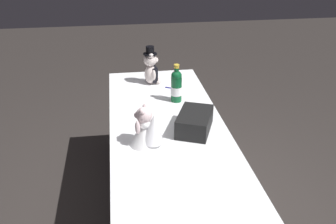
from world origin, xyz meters
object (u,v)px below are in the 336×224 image
at_px(signing_pen, 172,88).
at_px(teddy_bear_bride, 147,129).
at_px(champagne_bottle, 176,86).
at_px(gift_case_black, 195,122).
at_px(teddy_bear_groom, 151,68).

bearing_deg(signing_pen, teddy_bear_bride, 161.15).
bearing_deg(teddy_bear_bride, signing_pen, -18.85).
bearing_deg(champagne_bottle, signing_pen, -1.54).
relative_size(champagne_bottle, signing_pen, 2.40).
xyz_separation_m(teddy_bear_bride, signing_pen, (0.78, -0.27, -0.10)).
bearing_deg(gift_case_black, teddy_bear_bride, 111.42).
relative_size(teddy_bear_bride, signing_pen, 2.09).
bearing_deg(teddy_bear_groom, signing_pen, -132.17).
relative_size(teddy_bear_bride, champagne_bottle, 0.87).
relative_size(signing_pen, gift_case_black, 0.33).
height_order(teddy_bear_groom, gift_case_black, teddy_bear_groom).
xyz_separation_m(signing_pen, gift_case_black, (-0.66, -0.03, 0.06)).
bearing_deg(gift_case_black, champagne_bottle, 5.28).
height_order(teddy_bear_groom, teddy_bear_bride, teddy_bear_groom).
distance_m(teddy_bear_groom, champagne_bottle, 0.38).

